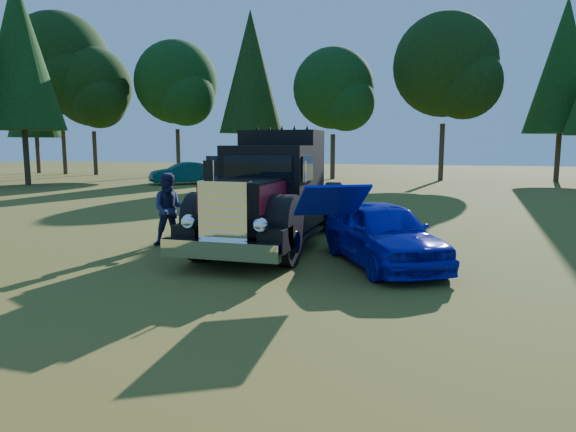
# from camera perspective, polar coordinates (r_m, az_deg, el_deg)

# --- Properties ---
(ground) EXTENTS (120.00, 120.00, 0.00)m
(ground) POSITION_cam_1_polar(r_m,az_deg,el_deg) (10.56, -5.95, -6.48)
(ground) COLOR #394D16
(ground) RESTS_ON ground
(treeline) EXTENTS (72.10, 24.04, 14.02)m
(treeline) POSITION_cam_1_polar(r_m,az_deg,el_deg) (38.78, 1.47, 15.83)
(treeline) COLOR #2D2116
(treeline) RESTS_ON ground
(diamond_t_truck) EXTENTS (3.28, 7.16, 3.00)m
(diamond_t_truck) POSITION_cam_1_polar(r_m,az_deg,el_deg) (13.21, -1.81, 2.10)
(diamond_t_truck) COLOR black
(diamond_t_truck) RESTS_ON ground
(hotrod_coupe) EXTENTS (3.47, 4.41, 1.89)m
(hotrod_coupe) POSITION_cam_1_polar(r_m,az_deg,el_deg) (11.39, 10.43, -1.86)
(hotrod_coupe) COLOR #080BB9
(hotrod_coupe) RESTS_ON ground
(spectator_near) EXTENTS (0.60, 0.75, 1.79)m
(spectator_near) POSITION_cam_1_polar(r_m,az_deg,el_deg) (13.64, -7.53, 0.59)
(spectator_near) COLOR #1F2149
(spectator_near) RESTS_ON ground
(spectator_far) EXTENTS (1.16, 1.10, 1.90)m
(spectator_far) POSITION_cam_1_polar(r_m,az_deg,el_deg) (13.69, -12.96, 0.72)
(spectator_far) COLOR #1B2C40
(spectator_far) RESTS_ON ground
(distant_teal_car) EXTENTS (4.27, 4.15, 1.45)m
(distant_teal_car) POSITION_cam_1_polar(r_m,az_deg,el_deg) (35.13, -11.49, 4.68)
(distant_teal_car) COLOR #09383B
(distant_teal_car) RESTS_ON ground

